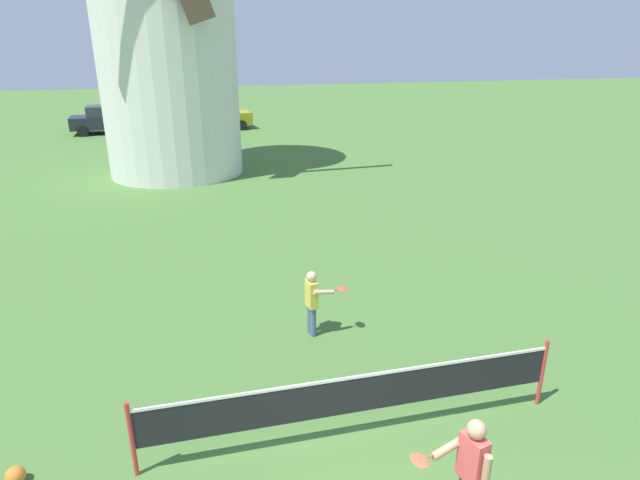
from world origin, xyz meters
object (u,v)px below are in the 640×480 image
tennis_net (356,395)px  parked_car_black (110,119)px  player_far (313,299)px  parked_car_mustard (214,116)px  stray_ball (15,476)px  player_near (470,468)px

tennis_net → parked_car_black: bearing=102.6°
player_far → parked_car_mustard: bearing=90.8°
parked_car_black → parked_car_mustard: 5.88m
stray_ball → parked_car_mustard: (4.08, 27.00, 0.69)m
tennis_net → parked_car_mustard: (-0.26, 27.21, 0.12)m
player_near → parked_car_black: parked_car_black is taller
tennis_net → parked_car_mustard: size_ratio=1.29×
parked_car_mustard → player_near: bearing=-88.0°
player_near → player_far: size_ratio=1.12×
stray_ball → parked_car_mustard: parked_car_mustard is taller
player_far → parked_car_black: bearing=104.1°
parked_car_mustard → player_far: bearing=-89.2°
stray_ball → player_far: bearing=30.4°
tennis_net → stray_ball: size_ratio=24.66×
player_near → tennis_net: bearing=114.8°
tennis_net → stray_ball: tennis_net is taller
tennis_net → parked_car_black: size_ratio=1.35×
tennis_net → stray_ball: 4.38m
parked_car_black → parked_car_mustard: (5.87, -0.26, 0.00)m
tennis_net → stray_ball: bearing=177.2°
stray_ball → parked_car_black: size_ratio=0.05×
player_far → parked_car_black: size_ratio=0.29×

